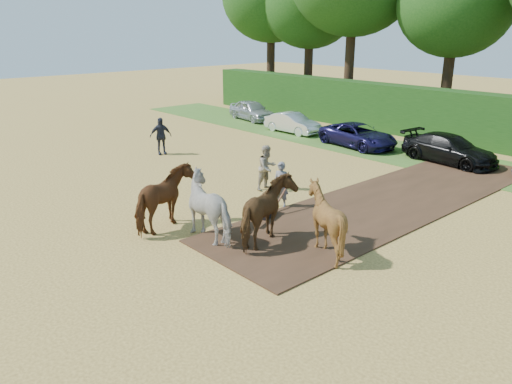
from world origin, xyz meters
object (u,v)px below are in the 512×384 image
object	(u,v)px
spectator_far	(161,136)
plough_team	(242,209)
parked_cars	(479,154)
spectator_near	(267,168)

from	to	relation	value
spectator_far	plough_team	world-z (taller)	plough_team
plough_team	parked_cars	distance (m)	13.96
spectator_near	plough_team	xyz separation A→B (m)	(3.29, -4.11, 0.10)
plough_team	parked_cars	bearing A→B (deg)	85.49
plough_team	spectator_far	bearing A→B (deg)	160.75
spectator_far	parked_cars	distance (m)	16.01
spectator_near	parked_cars	distance (m)	10.73
parked_cars	plough_team	bearing A→B (deg)	-94.51
spectator_far	parked_cars	size ratio (longest dim) A/B	0.05
spectator_near	plough_team	world-z (taller)	plough_team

